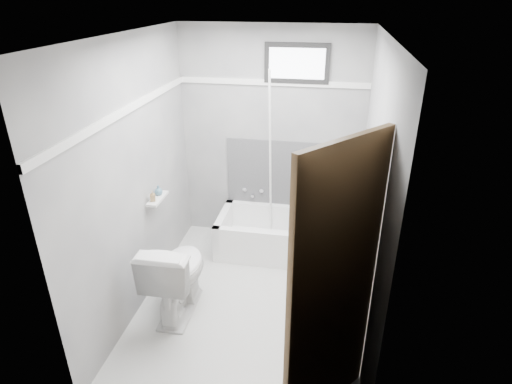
% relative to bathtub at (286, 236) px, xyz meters
% --- Properties ---
extents(floor, '(2.60, 2.60, 0.00)m').
position_rel_bathtub_xyz_m(floor, '(-0.23, -0.93, -0.21)').
color(floor, silver).
rests_on(floor, ground).
extents(ceiling, '(2.60, 2.60, 0.00)m').
position_rel_bathtub_xyz_m(ceiling, '(-0.23, -0.93, 2.19)').
color(ceiling, silver).
rests_on(ceiling, floor).
extents(wall_back, '(2.00, 0.02, 2.40)m').
position_rel_bathtub_xyz_m(wall_back, '(-0.23, 0.37, 0.99)').
color(wall_back, slate).
rests_on(wall_back, floor).
extents(wall_front, '(2.00, 0.02, 2.40)m').
position_rel_bathtub_xyz_m(wall_front, '(-0.23, -2.23, 0.99)').
color(wall_front, slate).
rests_on(wall_front, floor).
extents(wall_left, '(0.02, 2.60, 2.40)m').
position_rel_bathtub_xyz_m(wall_left, '(-1.23, -0.93, 0.99)').
color(wall_left, slate).
rests_on(wall_left, floor).
extents(wall_right, '(0.02, 2.60, 2.40)m').
position_rel_bathtub_xyz_m(wall_right, '(0.77, -0.93, 0.99)').
color(wall_right, slate).
rests_on(wall_right, floor).
extents(bathtub, '(1.50, 0.70, 0.42)m').
position_rel_bathtub_xyz_m(bathtub, '(0.00, 0.00, 0.00)').
color(bathtub, white).
rests_on(bathtub, floor).
extents(office_chair, '(0.66, 0.66, 0.95)m').
position_rel_bathtub_xyz_m(office_chair, '(0.47, 0.05, 0.39)').
color(office_chair, slate).
rests_on(office_chair, bathtub).
extents(toilet, '(0.45, 0.80, 0.78)m').
position_rel_bathtub_xyz_m(toilet, '(-0.85, -1.13, 0.18)').
color(toilet, white).
rests_on(toilet, floor).
extents(door, '(0.78, 0.78, 2.00)m').
position_rel_bathtub_xyz_m(door, '(0.75, -2.21, 0.79)').
color(door, brown).
rests_on(door, floor).
extents(window, '(0.66, 0.04, 0.40)m').
position_rel_bathtub_xyz_m(window, '(0.02, 0.36, 1.81)').
color(window, black).
rests_on(window, wall_back).
extents(backerboard, '(1.50, 0.02, 0.78)m').
position_rel_bathtub_xyz_m(backerboard, '(0.02, 0.36, 0.59)').
color(backerboard, '#4C4C4F').
rests_on(backerboard, wall_back).
extents(trim_back, '(2.00, 0.02, 0.06)m').
position_rel_bathtub_xyz_m(trim_back, '(-0.23, 0.36, 1.61)').
color(trim_back, white).
rests_on(trim_back, wall_back).
extents(trim_left, '(0.02, 2.60, 0.06)m').
position_rel_bathtub_xyz_m(trim_left, '(-1.22, -0.93, 1.61)').
color(trim_left, white).
rests_on(trim_left, wall_left).
extents(pole, '(0.02, 0.31, 1.93)m').
position_rel_bathtub_xyz_m(pole, '(-0.20, 0.13, 0.84)').
color(pole, white).
rests_on(pole, bathtub).
extents(shelf, '(0.10, 0.32, 0.02)m').
position_rel_bathtub_xyz_m(shelf, '(-1.16, -0.68, 0.69)').
color(shelf, silver).
rests_on(shelf, wall_left).
extents(soap_bottle_a, '(0.06, 0.06, 0.10)m').
position_rel_bathtub_xyz_m(soap_bottle_a, '(-1.17, -0.76, 0.76)').
color(soap_bottle_a, olive).
rests_on(soap_bottle_a, shelf).
extents(soap_bottle_b, '(0.11, 0.11, 0.10)m').
position_rel_bathtub_xyz_m(soap_bottle_b, '(-1.17, -0.62, 0.75)').
color(soap_bottle_b, slate).
rests_on(soap_bottle_b, shelf).
extents(faucet, '(0.26, 0.10, 0.16)m').
position_rel_bathtub_xyz_m(faucet, '(-0.43, 0.34, 0.34)').
color(faucet, silver).
rests_on(faucet, wall_back).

